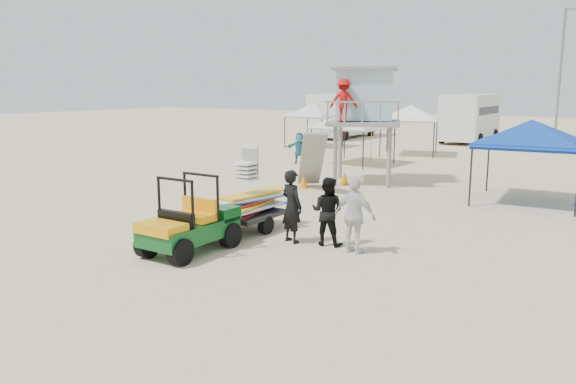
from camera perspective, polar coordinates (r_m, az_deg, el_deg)
The scene contains 20 objects.
ground at distance 11.61m, azimuth -10.28°, elevation -8.37°, with size 140.00×140.00×0.00m, color beige.
utility_cart at distance 12.98m, azimuth -10.17°, elevation -2.59°, with size 1.22×2.32×1.75m.
surf_trailer at distance 14.73m, azimuth -3.96°, elevation -0.87°, with size 1.24×2.27×2.01m.
man_left at distance 13.62m, azimuth 0.38°, elevation -1.46°, with size 0.65×0.43×1.79m, color black.
man_mid at distance 13.42m, azimuth 4.02°, elevation -1.97°, with size 0.80×0.63×1.65m, color black.
man_right at distance 12.82m, azimuth 6.81°, elevation -2.42°, with size 1.02×0.42×1.74m, color silver.
lifeguard_tower at distance 22.37m, azimuth 7.72°, elevation 9.33°, with size 3.59×3.59×4.40m.
canopy_blue at distance 19.78m, azimuth 23.52°, elevation 6.35°, with size 3.39×3.39×3.12m.
canopy_white_a at distance 27.85m, azimuth 6.69°, elevation 7.91°, with size 3.42×3.42×3.02m.
canopy_white_b at distance 35.74m, azimuth 2.70°, elevation 8.77°, with size 2.91×2.91×3.16m.
canopy_white_c at distance 32.15m, azimuth 12.32°, elevation 8.38°, with size 3.67×3.67×3.18m.
umbrella_a at distance 27.38m, azimuth 4.65°, elevation 4.54°, with size 1.89×1.93×1.73m, color #B31330.
umbrella_b at distance 29.20m, azimuth 8.45°, elevation 5.01°, with size 2.08×2.12×1.91m, color gold.
cone_near at distance 21.08m, azimuth 1.59°, elevation 1.06°, with size 0.34×0.34×0.50m, color orange.
cone_far at distance 21.99m, azimuth 5.76°, elevation 1.41°, with size 0.34×0.34×0.50m, color orange.
beach_chair_a at distance 30.83m, azimuth 2.40°, elevation 4.21°, with size 0.55×0.59×0.64m.
rv_far_left at distance 42.75m, azimuth 5.66°, elevation 7.95°, with size 2.64×6.80×3.25m.
rv_mid_left at distance 40.89m, azimuth 18.02°, elevation 7.37°, with size 2.65×6.50×3.25m.
light_pole_left at distance 35.25m, azimuth 25.86°, elevation 9.98°, with size 0.14×0.14×8.00m, color slate.
distant_beachgoers at distance 24.84m, azimuth 14.16°, elevation 3.54°, with size 15.91×1.73×1.77m.
Camera 1 is at (7.59, -7.95, 3.74)m, focal length 35.00 mm.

